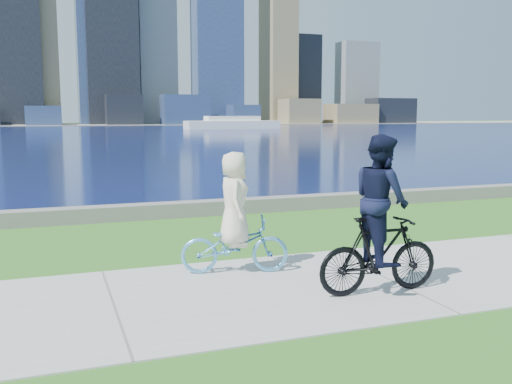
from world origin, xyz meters
TOP-DOWN VIEW (x-y plane):
  - ground at (0.00, 0.00)m, footprint 320.00×320.00m
  - concrete_path at (0.00, 0.00)m, footprint 80.00×3.50m
  - seawall at (0.00, 6.20)m, footprint 90.00×0.50m
  - bay_water at (0.00, 72.00)m, footprint 320.00×131.00m
  - far_shore at (0.00, 130.00)m, footprint 320.00×30.00m
  - city_skyline at (1.11, 130.09)m, footprint 179.32×22.45m
  - ferry_far at (27.74, 82.94)m, footprint 15.45×4.41m
  - cyclist_woman at (1.95, 0.99)m, footprint 0.97×1.76m
  - cyclist_man at (3.50, -0.66)m, footprint 0.68×1.80m

SIDE VIEW (x-z plane):
  - ground at x=0.00m, z-range 0.00..0.00m
  - bay_water at x=0.00m, z-range 0.00..0.01m
  - concrete_path at x=0.00m, z-range 0.00..0.02m
  - far_shore at x=0.00m, z-range 0.00..0.12m
  - seawall at x=0.00m, z-range 0.00..0.35m
  - cyclist_woman at x=1.95m, z-range -0.22..1.66m
  - ferry_far at x=27.74m, z-range -0.18..1.92m
  - cyclist_man at x=3.50m, z-range -0.15..2.04m
  - city_skyline at x=1.11m, z-range -13.61..62.39m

